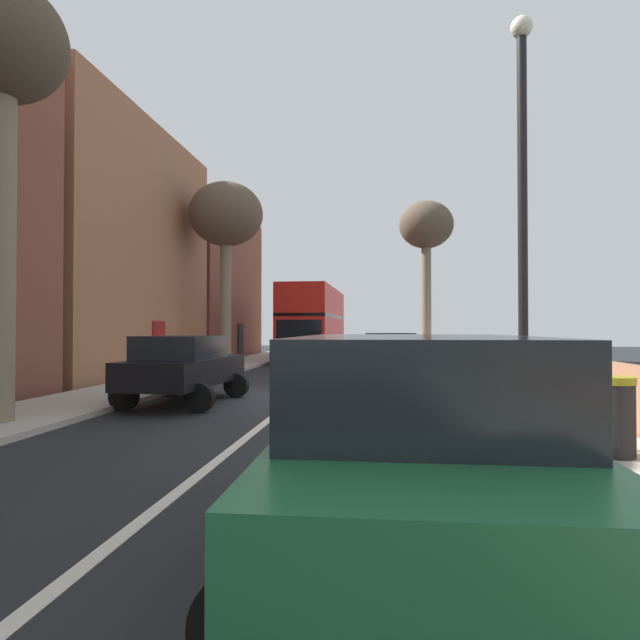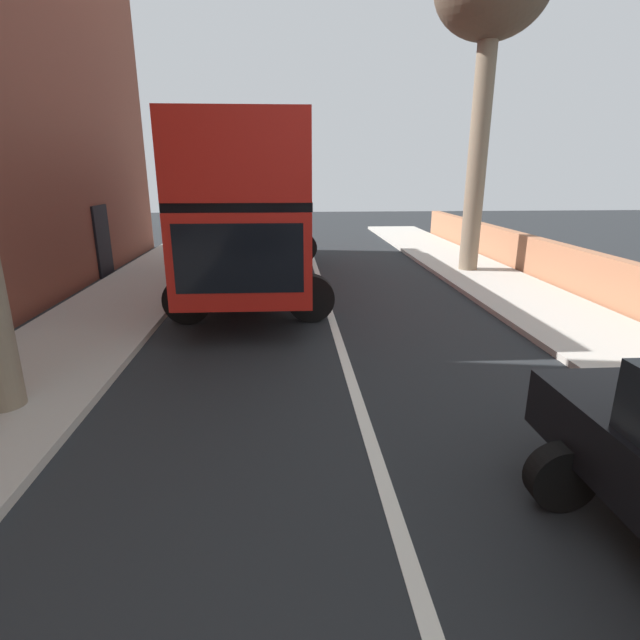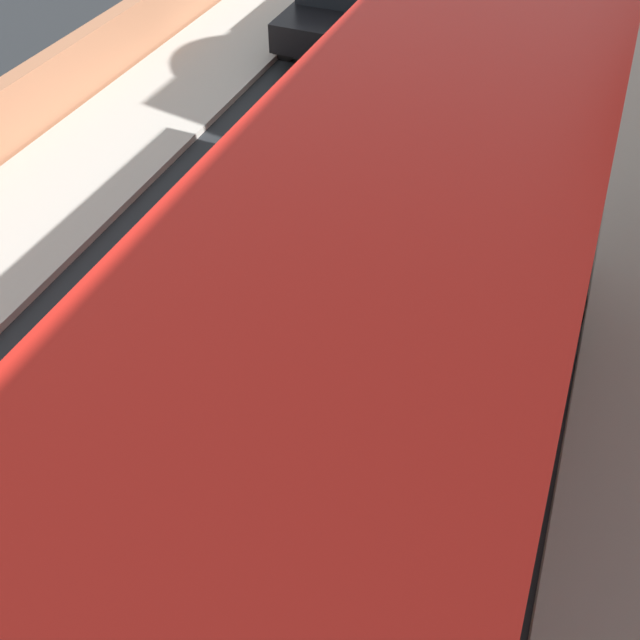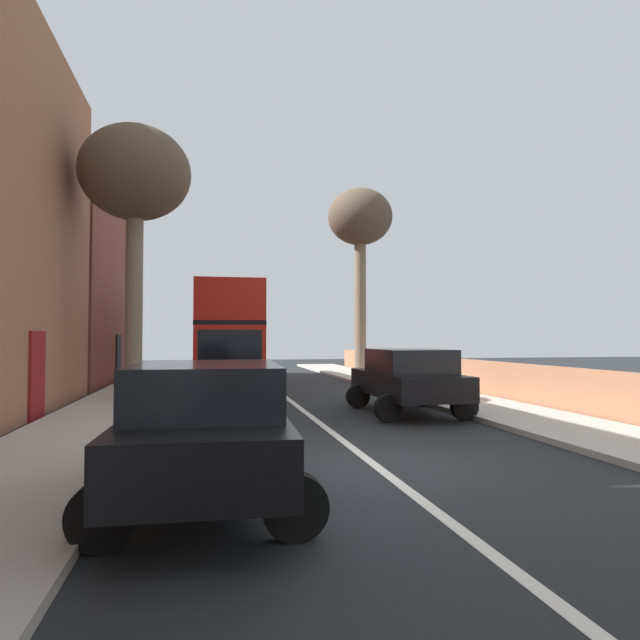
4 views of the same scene
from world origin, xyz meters
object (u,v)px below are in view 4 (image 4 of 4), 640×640
(parked_car_black_right_1, at_px, (408,377))
(parked_car_black_left_3, at_px, (207,425))
(street_tree_left_0, at_px, (135,179))
(street_tree_right_1, at_px, (360,223))
(double_decker_bus, at_px, (227,329))

(parked_car_black_right_1, bearing_deg, parked_car_black_left_3, -126.15)
(parked_car_black_right_1, bearing_deg, street_tree_left_0, 152.70)
(parked_car_black_right_1, height_order, parked_car_black_left_3, parked_car_black_right_1)
(parked_car_black_right_1, relative_size, street_tree_right_1, 0.47)
(parked_car_black_left_3, relative_size, street_tree_left_0, 0.52)
(parked_car_black_left_3, distance_m, street_tree_left_0, 12.21)
(street_tree_right_1, bearing_deg, double_decker_bus, -169.02)
(double_decker_bus, bearing_deg, street_tree_left_0, -111.75)
(double_decker_bus, distance_m, street_tree_left_0, 9.10)
(parked_car_black_right_1, relative_size, street_tree_left_0, 0.53)
(parked_car_black_right_1, height_order, street_tree_right_1, street_tree_right_1)
(parked_car_black_left_3, bearing_deg, street_tree_right_1, 69.41)
(street_tree_left_0, bearing_deg, parked_car_black_left_3, -78.40)
(double_decker_bus, height_order, street_tree_right_1, street_tree_right_1)
(double_decker_bus, relative_size, parked_car_black_right_1, 2.43)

